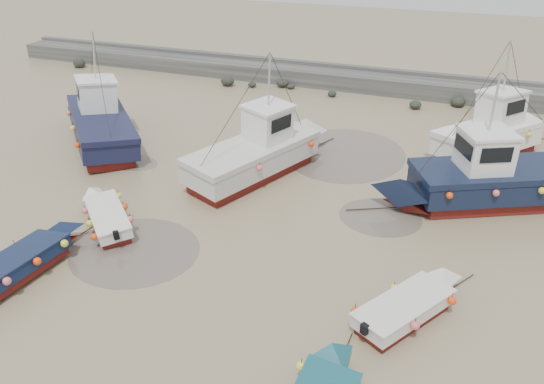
{
  "coord_description": "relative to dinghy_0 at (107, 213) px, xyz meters",
  "views": [
    {
      "loc": [
        8.05,
        -16.96,
        12.14
      ],
      "look_at": [
        1.05,
        1.79,
        1.4
      ],
      "focal_mm": 35.0,
      "sensor_mm": 36.0,
      "label": 1
    }
  ],
  "objects": [
    {
      "name": "person",
      "position": [
        3.74,
        7.26,
        -0.55
      ],
      "size": [
        0.77,
        0.65,
        1.8
      ],
      "primitive_type": "imported",
      "rotation": [
        0.0,
        0.0,
        3.53
      ],
      "color": "#151732",
      "rests_on": "ground"
    },
    {
      "name": "puddle_a",
      "position": [
        2.23,
        -1.37,
        -0.54
      ],
      "size": [
        5.27,
        5.27,
        0.01
      ],
      "primitive_type": "cylinder",
      "color": "#60564C",
      "rests_on": "ground"
    },
    {
      "name": "seawall",
      "position": [
        5.56,
        22.99,
        0.08
      ],
      "size": [
        60.0,
        4.92,
        1.5
      ],
      "color": "#5F5F5A",
      "rests_on": "ground"
    },
    {
      "name": "puddle_b",
      "position": [
        10.99,
        4.71,
        -0.54
      ],
      "size": [
        3.66,
        3.66,
        0.01
      ],
      "primitive_type": "cylinder",
      "color": "#60564C",
      "rests_on": "ground"
    },
    {
      "name": "dinghy_1",
      "position": [
        -0.84,
        -4.04,
        -0.01
      ],
      "size": [
        2.69,
        6.57,
        1.43
      ],
      "rotation": [
        0.0,
        0.0,
        -0.11
      ],
      "color": "maroon",
      "rests_on": "ground"
    },
    {
      "name": "cabin_boat_3",
      "position": [
        15.58,
        13.48,
        0.83
      ],
      "size": [
        6.73,
        7.98,
        6.22
      ],
      "rotation": [
        0.0,
        0.0,
        -0.67
      ],
      "color": "maroon",
      "rests_on": "ground"
    },
    {
      "name": "cabin_boat_0",
      "position": [
        -6.01,
        7.6,
        0.75
      ],
      "size": [
        9.04,
        9.31,
        6.22
      ],
      "rotation": [
        0.0,
        0.0,
        0.77
      ],
      "color": "maroon",
      "rests_on": "ground"
    },
    {
      "name": "cabin_boat_2",
      "position": [
        15.25,
        7.59,
        0.76
      ],
      "size": [
        10.6,
        6.63,
        6.22
      ],
      "rotation": [
        0.0,
        0.0,
        2.03
      ],
      "color": "maroon",
      "rests_on": "ground"
    },
    {
      "name": "puddle_c",
      "position": [
        -3.34,
        5.76,
        -0.54
      ],
      "size": [
        4.4,
        4.4,
        0.01
      ],
      "primitive_type": "cylinder",
      "color": "#60564C",
      "rests_on": "ground"
    },
    {
      "name": "dinghy_3",
      "position": [
        13.1,
        -1.48,
        -0.0
      ],
      "size": [
        3.74,
        5.41,
        1.43
      ],
      "rotation": [
        0.0,
        0.0,
        -0.55
      ],
      "color": "maroon",
      "rests_on": "ground"
    },
    {
      "name": "cabin_boat_1",
      "position": [
        4.39,
        6.98,
        0.77
      ],
      "size": [
        5.65,
        10.36,
        6.22
      ],
      "rotation": [
        0.0,
        0.0,
        -0.39
      ],
      "color": "maroon",
      "rests_on": "ground"
    },
    {
      "name": "puddle_d",
      "position": [
        7.91,
        10.94,
        -0.54
      ],
      "size": [
        6.64,
        6.64,
        0.01
      ],
      "primitive_type": "cylinder",
      "color": "#60564C",
      "rests_on": "ground"
    },
    {
      "name": "ground",
      "position": [
        5.51,
        1.0,
        -0.55
      ],
      "size": [
        120.0,
        120.0,
        0.0
      ],
      "primitive_type": "plane",
      "color": "#8C7A5A",
      "rests_on": "ground"
    },
    {
      "name": "dinghy_0",
      "position": [
        0.0,
        0.0,
        0.0
      ],
      "size": [
        4.75,
        4.57,
        1.43
      ],
      "rotation": [
        0.0,
        0.0,
        0.81
      ],
      "color": "maroon",
      "rests_on": "ground"
    }
  ]
}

